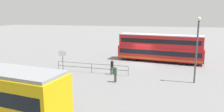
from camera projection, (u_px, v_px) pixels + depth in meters
name	position (u px, v px, depth m)	size (l,w,h in m)	color
ground_plane	(142.00, 63.00, 29.37)	(160.00, 160.00, 0.00)	slate
double_decker_bus	(160.00, 48.00, 30.09)	(11.82, 4.16, 3.81)	red
pedestrian_near_railing	(112.00, 66.00, 23.89)	(0.44, 0.44, 1.67)	black
pedestrian_crossing	(115.00, 73.00, 21.22)	(0.39, 0.39, 1.66)	#4C3F2D
pedestrian_railing	(92.00, 66.00, 24.66)	(8.65, 0.58, 1.08)	gray
info_sign	(63.00, 57.00, 25.00)	(0.92, 0.20, 2.53)	slate
street_lamp	(197.00, 45.00, 20.49)	(0.36, 0.36, 6.39)	#4C4C51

